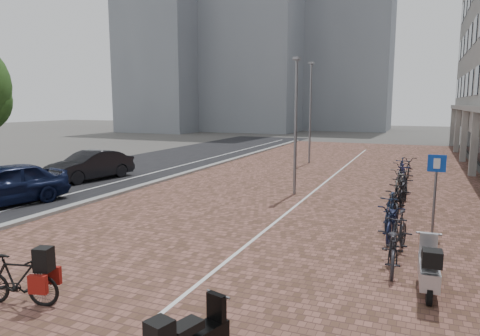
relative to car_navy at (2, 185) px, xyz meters
name	(u,v)px	position (x,y,z in m)	size (l,w,h in m)	color
ground	(150,250)	(7.71, -1.97, -0.79)	(140.00, 140.00, 0.00)	#474442
plaza_brick	(324,180)	(9.71, 10.03, -0.78)	(14.50, 42.00, 0.04)	brown
street_asphalt	(139,167)	(-1.29, 10.03, -0.78)	(8.00, 50.00, 0.03)	black
curb	(197,170)	(2.61, 10.03, -0.72)	(0.35, 42.00, 0.14)	gray
lane_line	(168,169)	(0.71, 10.03, -0.76)	(0.12, 44.00, 0.00)	white
parking_line	(329,179)	(9.91, 10.03, -0.75)	(0.10, 30.00, 0.00)	white
bg_towers	(265,28)	(-6.63, 46.97, 13.18)	(33.00, 23.00, 32.00)	gray
car_navy	(2,185)	(0.00, 0.00, 0.00)	(1.86, 4.62, 1.57)	#0E1533
car_dark	(90,166)	(-0.89, 5.56, -0.07)	(1.52, 4.36, 1.44)	black
hero_bike	(18,279)	(7.27, -5.52, -0.28)	(1.68, 0.84, 1.15)	black
scooter_front	(429,267)	(14.27, -2.03, -0.24)	(0.50, 1.60, 1.10)	#BCBCC2
parking_sign	(436,182)	(14.43, 2.25, 0.74)	(0.48, 0.09, 2.30)	slate
lamp_near	(296,128)	(9.30, 6.02, 1.95)	(0.12, 0.12, 5.47)	slate
lamp_far	(310,114)	(7.59, 15.53, 2.29)	(0.12, 0.12, 6.15)	slate
bike_row	(400,190)	(13.39, 5.93, -0.27)	(1.21, 15.80, 1.05)	black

